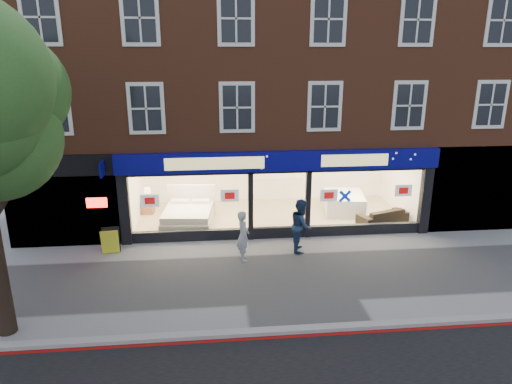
{
  "coord_description": "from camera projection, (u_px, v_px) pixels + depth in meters",
  "views": [
    {
      "loc": [
        -2.38,
        -12.45,
        6.58
      ],
      "look_at": [
        -0.91,
        2.5,
        1.96
      ],
      "focal_mm": 32.0,
      "sensor_mm": 36.0,
      "label": 1
    }
  ],
  "objects": [
    {
      "name": "mattress_stack",
      "position": [
        344.0,
        203.0,
        19.24
      ],
      "size": [
        1.86,
        2.2,
        0.78
      ],
      "rotation": [
        0.0,
        0.0,
        -0.16
      ],
      "color": "silver",
      "rests_on": "showroom_floor"
    },
    {
      "name": "building",
      "position": [
        267.0,
        50.0,
        18.64
      ],
      "size": [
        19.0,
        8.26,
        10.3
      ],
      "color": "brown",
      "rests_on": "ground"
    },
    {
      "name": "bedside_table",
      "position": [
        148.0,
        207.0,
        19.05
      ],
      "size": [
        0.52,
        0.52,
        0.55
      ],
      "primitive_type": "cube",
      "rotation": [
        0.0,
        0.0,
        -0.16
      ],
      "color": "brown",
      "rests_on": "showroom_floor"
    },
    {
      "name": "pedestrian_blue",
      "position": [
        301.0,
        225.0,
        15.56
      ],
      "size": [
        0.83,
        0.99,
        1.84
      ],
      "primitive_type": "imported",
      "rotation": [
        0.0,
        0.0,
        1.42
      ],
      "color": "#1B2D4C",
      "rests_on": "ground"
    },
    {
      "name": "sofa",
      "position": [
        383.0,
        216.0,
        17.99
      ],
      "size": [
        2.18,
        1.41,
        0.59
      ],
      "primitive_type": "imported",
      "rotation": [
        0.0,
        0.0,
        3.47
      ],
      "color": "black",
      "rests_on": "showroom_floor"
    },
    {
      "name": "display_bed",
      "position": [
        188.0,
        215.0,
        17.86
      ],
      "size": [
        2.12,
        2.48,
        1.31
      ],
      "rotation": [
        0.0,
        0.0,
        -0.1
      ],
      "color": "beige",
      "rests_on": "showroom_floor"
    },
    {
      "name": "kerb_stone",
      "position": [
        314.0,
        329.0,
        11.23
      ],
      "size": [
        60.0,
        0.25,
        0.12
      ],
      "primitive_type": "cube",
      "color": "gray",
      "rests_on": "ground"
    },
    {
      "name": "pedestrian_grey",
      "position": [
        243.0,
        236.0,
        14.84
      ],
      "size": [
        0.5,
        0.67,
        1.7
      ],
      "primitive_type": "imported",
      "rotation": [
        0.0,
        0.0,
        1.72
      ],
      "color": "#9DA1A5",
      "rests_on": "ground"
    },
    {
      "name": "showroom_floor",
      "position": [
        271.0,
        216.0,
        18.98
      ],
      "size": [
        11.0,
        4.5,
        0.1
      ],
      "primitive_type": "cube",
      "color": "tan",
      "rests_on": "ground"
    },
    {
      "name": "a_board",
      "position": [
        111.0,
        241.0,
        15.46
      ],
      "size": [
        0.63,
        0.45,
        0.89
      ],
      "primitive_type": "cube",
      "rotation": [
        0.0,
        0.0,
        0.14
      ],
      "color": "yellow",
      "rests_on": "ground"
    },
    {
      "name": "ground",
      "position": [
        293.0,
        276.0,
        14.0
      ],
      "size": [
        120.0,
        120.0,
        0.0
      ],
      "primitive_type": "plane",
      "color": "gray",
      "rests_on": "ground"
    },
    {
      "name": "kerb_line",
      "position": [
        316.0,
        335.0,
        11.05
      ],
      "size": [
        60.0,
        0.1,
        0.01
      ],
      "primitive_type": "cube",
      "color": "#8C0A07",
      "rests_on": "ground"
    }
  ]
}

